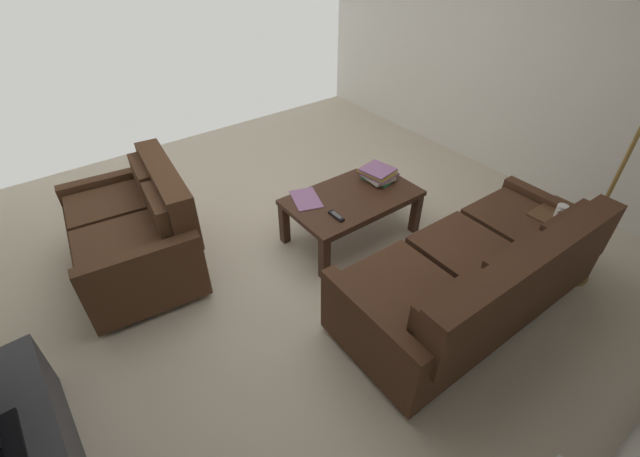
% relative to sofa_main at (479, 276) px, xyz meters
% --- Properties ---
extents(ground_plane, '(5.11, 5.30, 0.01)m').
position_rel_sofa_main_xyz_m(ground_plane, '(0.56, -1.36, -0.35)').
color(ground_plane, beige).
extents(wall_left, '(0.12, 5.30, 2.88)m').
position_rel_sofa_main_xyz_m(wall_left, '(-2.00, -1.36, 1.09)').
color(wall_left, silver).
rests_on(wall_left, ground).
extents(sofa_main, '(2.01, 0.91, 0.79)m').
position_rel_sofa_main_xyz_m(sofa_main, '(0.00, 0.00, 0.00)').
color(sofa_main, black).
rests_on(sofa_main, ground).
extents(loveseat_near, '(0.96, 1.32, 0.85)m').
position_rel_sofa_main_xyz_m(loveseat_near, '(1.74, -1.89, 0.02)').
color(loveseat_near, black).
rests_on(loveseat_near, ground).
extents(coffee_table, '(1.12, 0.66, 0.43)m').
position_rel_sofa_main_xyz_m(coffee_table, '(0.14, -1.20, 0.02)').
color(coffee_table, '#3D2316').
rests_on(coffee_table, ground).
extents(end_table, '(0.42, 0.42, 0.53)m').
position_rel_sofa_main_xyz_m(end_table, '(-0.87, 0.10, 0.08)').
color(end_table, brown).
rests_on(end_table, ground).
extents(coffee_mug, '(0.10, 0.08, 0.10)m').
position_rel_sofa_main_xyz_m(coffee_mug, '(-0.82, 0.06, 0.24)').
color(coffee_mug, white).
rests_on(coffee_mug, end_table).
extents(book_stack, '(0.31, 0.32, 0.11)m').
position_rel_sofa_main_xyz_m(book_stack, '(-0.22, -1.27, 0.15)').
color(book_stack, '#337F51').
rests_on(book_stack, coffee_table).
extents(tv_remote, '(0.05, 0.16, 0.02)m').
position_rel_sofa_main_xyz_m(tv_remote, '(0.44, -1.04, 0.10)').
color(tv_remote, black).
rests_on(tv_remote, coffee_table).
extents(loose_magazine, '(0.30, 0.37, 0.01)m').
position_rel_sofa_main_xyz_m(loose_magazine, '(0.48, -1.39, 0.09)').
color(loose_magazine, '#996699').
rests_on(loose_magazine, coffee_table).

